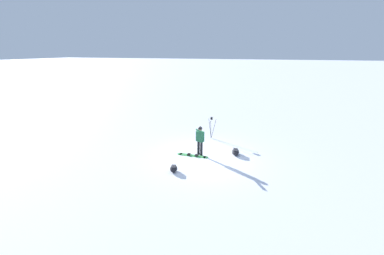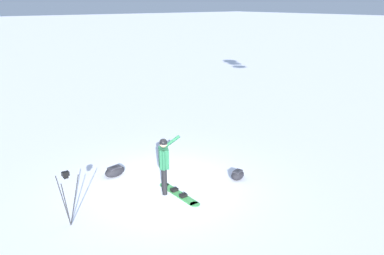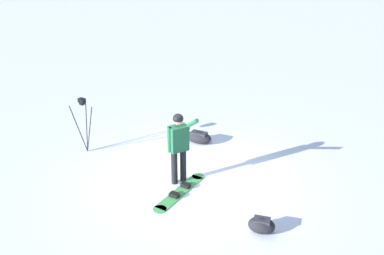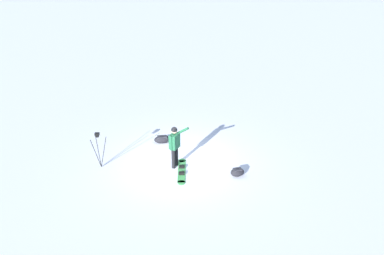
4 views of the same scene
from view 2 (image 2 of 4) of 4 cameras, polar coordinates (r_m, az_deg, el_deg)
ground_plane at (r=11.73m, az=-4.00°, el=-8.67°), size 300.00×300.00×0.00m
snowboarder at (r=11.00m, az=-4.10°, el=-4.82°), size 0.48×0.75×1.67m
snowboard at (r=11.29m, az=-1.94°, el=-9.62°), size 1.77×0.29×0.10m
gear_bag_large at (r=12.55m, az=-11.20°, el=-6.27°), size 0.48×0.73×0.32m
camera_tripod at (r=9.87m, az=-17.81°, el=-8.36°), size 0.53×0.54×1.43m
gear_bag_small at (r=12.18m, az=6.67°, el=-6.86°), size 0.47×0.58×0.30m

